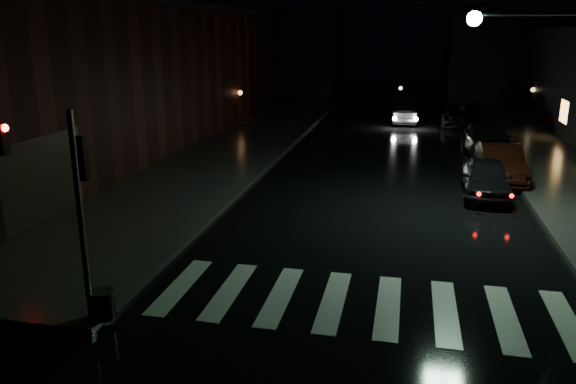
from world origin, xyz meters
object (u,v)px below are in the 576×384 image
Objects in this scene: parked_car_a at (486,178)px; oncoming_car at (404,113)px; parked_car_b at (500,163)px; parked_car_d at (462,115)px; parked_car_c at (487,140)px.

parked_car_a is 17.00m from oncoming_car.
oncoming_car is (-3.98, 14.13, -0.03)m from parked_car_b.
parked_car_d is 3.63m from oncoming_car.
parked_car_c reaches higher than parked_car_a.
parked_car_d is (-0.37, 13.79, -0.04)m from parked_car_b.
parked_car_b is 13.79m from parked_car_d.
parked_car_b is at bearing 75.53° from parked_car_a.
parked_car_c is 1.01× the size of parked_car_d.
parked_car_b is 0.88× the size of parked_car_c.
oncoming_car is (-3.16, 16.70, 0.01)m from parked_car_a.
parked_car_b is (0.81, 2.58, 0.05)m from parked_car_a.
oncoming_car is at bearing 103.77° from parked_car_a.
parked_car_c is 1.19× the size of oncoming_car.
parked_car_b reaches higher than parked_car_a.
parked_car_b is at bearing -81.99° from parked_car_d.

